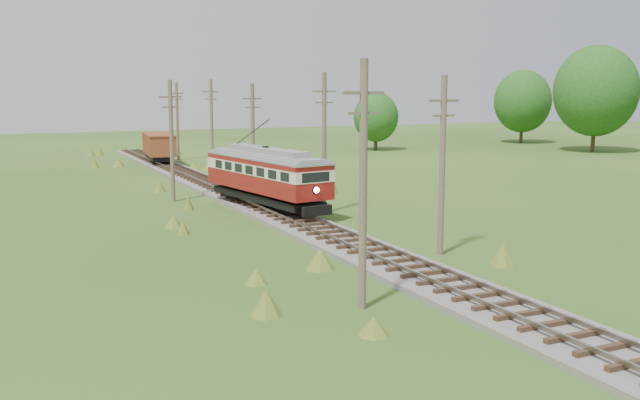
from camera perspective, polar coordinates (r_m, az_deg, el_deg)
name	(u,v)px	position (r m, az deg, el deg)	size (l,w,h in m)	color
railbed_main	(262,207)	(47.64, -4.70, -0.53)	(3.60, 96.00, 0.57)	#605B54
streetcar	(266,173)	(46.48, -4.35, 2.20)	(4.61, 12.15, 5.50)	black
gondola	(159,146)	(77.41, -12.78, 4.26)	(3.51, 8.51, 2.75)	black
gravel_pile	(235,173)	(64.04, -6.85, 2.16)	(3.20, 3.40, 1.17)	gray
utility_pole_r_2	(442,164)	(34.39, 9.76, 2.87)	(1.60, 0.30, 8.60)	brown
utility_pole_r_3	(324,142)	(45.59, 0.33, 4.69)	(1.60, 0.30, 9.00)	brown
utility_pole_r_4	(253,135)	(57.54, -5.39, 5.21)	(1.60, 0.30, 8.40)	brown
utility_pole_r_5	(212,124)	(70.01, -8.66, 5.99)	(1.60, 0.30, 8.90)	brown
utility_pole_r_6	(177,120)	(82.52, -11.34, 6.27)	(1.60, 0.30, 8.70)	brown
utility_pole_l_a	(363,183)	(25.38, 3.47, 1.36)	(1.60, 0.30, 9.00)	brown
utility_pole_l_b	(172,139)	(51.60, -11.79, 4.76)	(1.60, 0.30, 8.60)	brown
tree_right_4	(596,91)	(97.80, 21.20, 8.14)	(10.50, 10.50, 13.53)	#38281C
tree_right_5	(523,101)	(110.86, 15.90, 7.61)	(8.40, 8.40, 10.82)	#38281C
tree_mid_b	(376,117)	(94.29, 4.50, 6.62)	(5.88, 5.88, 7.57)	#38281C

